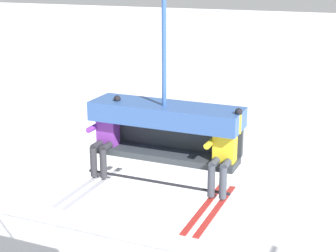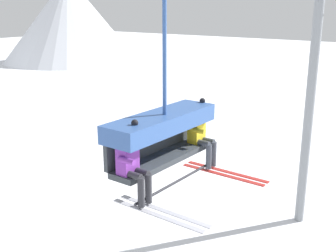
% 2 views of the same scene
% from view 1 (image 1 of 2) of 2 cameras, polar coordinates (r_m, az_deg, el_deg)
% --- Properties ---
extents(chairlift_chair, '(2.39, 0.74, 3.53)m').
position_cam_1_polar(chairlift_chair, '(7.96, -0.21, 0.53)').
color(chairlift_chair, '#33383D').
extents(skier_purple, '(0.48, 1.70, 1.34)m').
position_cam_1_polar(skier_purple, '(8.28, -7.04, -1.06)').
color(skier_purple, purple).
extents(skier_yellow, '(0.48, 1.70, 1.34)m').
position_cam_1_polar(skier_yellow, '(7.54, 6.07, -2.88)').
color(skier_yellow, yellow).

